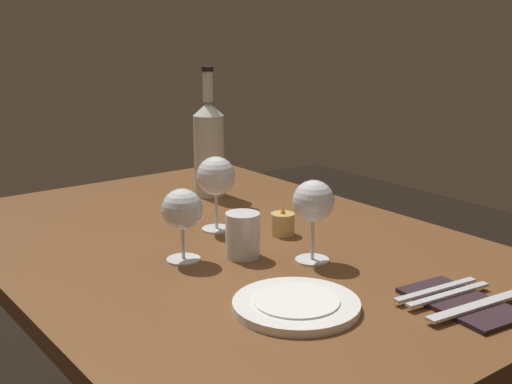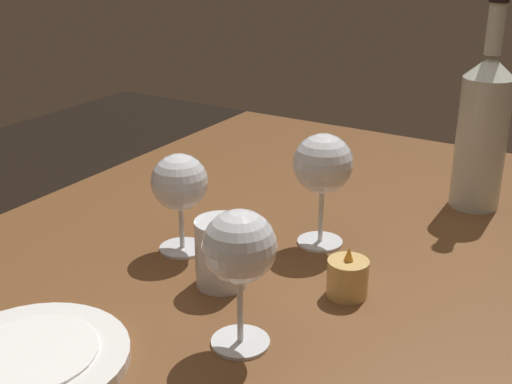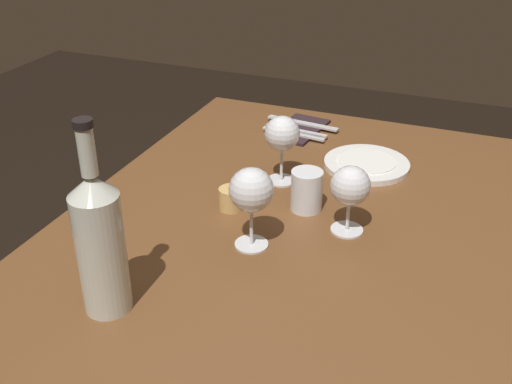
{
  "view_description": "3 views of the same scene",
  "coord_description": "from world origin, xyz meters",
  "px_view_note": "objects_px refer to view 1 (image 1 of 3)",
  "views": [
    {
      "loc": [
        1.08,
        -0.74,
        1.19
      ],
      "look_at": [
        0.06,
        0.04,
        0.85
      ],
      "focal_mm": 46.04,
      "sensor_mm": 36.0,
      "label": 1
    },
    {
      "loc": [
        0.73,
        0.42,
        1.18
      ],
      "look_at": [
        -0.0,
        -0.03,
        0.83
      ],
      "focal_mm": 47.61,
      "sensor_mm": 36.0,
      "label": 2
    },
    {
      "loc": [
        -1.0,
        -0.35,
        1.41
      ],
      "look_at": [
        0.02,
        0.06,
        0.8
      ],
      "focal_mm": 43.19,
      "sensor_mm": 36.0,
      "label": 3
    }
  ],
  "objects_px": {
    "wine_glass_centre": "(313,203)",
    "dinner_plate": "(296,305)",
    "water_tumbler": "(243,237)",
    "fork_outer": "(436,290)",
    "wine_glass_right": "(216,178)",
    "wine_glass_left": "(182,211)",
    "fork_inner": "(448,294)",
    "votive_candle": "(283,225)",
    "folded_napkin": "(461,303)",
    "table_knife": "(477,306)",
    "wine_bottle": "(209,147)"
  },
  "relations": [
    {
      "from": "wine_glass_centre",
      "to": "dinner_plate",
      "type": "bearing_deg",
      "value": -48.65
    },
    {
      "from": "water_tumbler",
      "to": "fork_outer",
      "type": "height_order",
      "value": "water_tumbler"
    },
    {
      "from": "fork_outer",
      "to": "wine_glass_right",
      "type": "bearing_deg",
      "value": -169.96
    },
    {
      "from": "wine_glass_left",
      "to": "fork_inner",
      "type": "distance_m",
      "value": 0.5
    },
    {
      "from": "fork_inner",
      "to": "votive_candle",
      "type": "bearing_deg",
      "value": 179.78
    },
    {
      "from": "dinner_plate",
      "to": "wine_glass_centre",
      "type": "bearing_deg",
      "value": 131.35
    },
    {
      "from": "wine_glass_left",
      "to": "wine_glass_centre",
      "type": "relative_size",
      "value": 0.89
    },
    {
      "from": "fork_inner",
      "to": "wine_glass_right",
      "type": "bearing_deg",
      "value": -170.41
    },
    {
      "from": "water_tumbler",
      "to": "votive_candle",
      "type": "xyz_separation_m",
      "value": [
        -0.06,
        0.15,
        -0.02
      ]
    },
    {
      "from": "wine_glass_right",
      "to": "folded_napkin",
      "type": "bearing_deg",
      "value": 9.18
    },
    {
      "from": "fork_outer",
      "to": "table_knife",
      "type": "distance_m",
      "value": 0.08
    },
    {
      "from": "wine_glass_right",
      "to": "folded_napkin",
      "type": "xyz_separation_m",
      "value": [
        0.57,
        0.09,
        -0.11
      ]
    },
    {
      "from": "wine_bottle",
      "to": "wine_glass_right",
      "type": "bearing_deg",
      "value": -30.5
    },
    {
      "from": "wine_glass_right",
      "to": "dinner_plate",
      "type": "height_order",
      "value": "wine_glass_right"
    },
    {
      "from": "votive_candle",
      "to": "water_tumbler",
      "type": "bearing_deg",
      "value": -68.71
    },
    {
      "from": "water_tumbler",
      "to": "table_knife",
      "type": "relative_size",
      "value": 0.42
    },
    {
      "from": "wine_bottle",
      "to": "water_tumbler",
      "type": "distance_m",
      "value": 0.49
    },
    {
      "from": "wine_glass_left",
      "to": "water_tumbler",
      "type": "bearing_deg",
      "value": 63.07
    },
    {
      "from": "table_knife",
      "to": "wine_glass_centre",
      "type": "bearing_deg",
      "value": -170.46
    },
    {
      "from": "wine_glass_centre",
      "to": "folded_napkin",
      "type": "distance_m",
      "value": 0.32
    },
    {
      "from": "wine_glass_left",
      "to": "wine_glass_right",
      "type": "distance_m",
      "value": 0.2
    },
    {
      "from": "wine_bottle",
      "to": "folded_napkin",
      "type": "bearing_deg",
      "value": -4.14
    },
    {
      "from": "wine_glass_right",
      "to": "wine_glass_centre",
      "type": "height_order",
      "value": "wine_glass_right"
    },
    {
      "from": "wine_glass_right",
      "to": "dinner_plate",
      "type": "bearing_deg",
      "value": -17.18
    },
    {
      "from": "wine_glass_left",
      "to": "fork_inner",
      "type": "bearing_deg",
      "value": 30.46
    },
    {
      "from": "wine_glass_left",
      "to": "fork_outer",
      "type": "relative_size",
      "value": 0.79
    },
    {
      "from": "water_tumbler",
      "to": "folded_napkin",
      "type": "bearing_deg",
      "value": 20.28
    },
    {
      "from": "wine_glass_centre",
      "to": "folded_napkin",
      "type": "xyz_separation_m",
      "value": [
        0.3,
        0.06,
        -0.11
      ]
    },
    {
      "from": "wine_bottle",
      "to": "dinner_plate",
      "type": "relative_size",
      "value": 1.63
    },
    {
      "from": "votive_candle",
      "to": "fork_outer",
      "type": "height_order",
      "value": "votive_candle"
    },
    {
      "from": "wine_glass_left",
      "to": "fork_inner",
      "type": "xyz_separation_m",
      "value": [
        0.43,
        0.25,
        -0.09
      ]
    },
    {
      "from": "water_tumbler",
      "to": "fork_outer",
      "type": "distance_m",
      "value": 0.38
    },
    {
      "from": "wine_bottle",
      "to": "votive_candle",
      "type": "xyz_separation_m",
      "value": [
        0.37,
        -0.06,
        -0.11
      ]
    },
    {
      "from": "water_tumbler",
      "to": "fork_inner",
      "type": "bearing_deg",
      "value": 21.51
    },
    {
      "from": "fork_inner",
      "to": "wine_bottle",
      "type": "bearing_deg",
      "value": 175.73
    },
    {
      "from": "folded_napkin",
      "to": "fork_outer",
      "type": "distance_m",
      "value": 0.05
    },
    {
      "from": "wine_glass_centre",
      "to": "table_knife",
      "type": "distance_m",
      "value": 0.35
    },
    {
      "from": "wine_glass_right",
      "to": "fork_outer",
      "type": "xyz_separation_m",
      "value": [
        0.52,
        0.09,
        -0.11
      ]
    },
    {
      "from": "water_tumbler",
      "to": "dinner_plate",
      "type": "height_order",
      "value": "water_tumbler"
    },
    {
      "from": "wine_glass_centre",
      "to": "fork_outer",
      "type": "height_order",
      "value": "wine_glass_centre"
    },
    {
      "from": "votive_candle",
      "to": "wine_bottle",
      "type": "bearing_deg",
      "value": 171.11
    },
    {
      "from": "fork_inner",
      "to": "fork_outer",
      "type": "bearing_deg",
      "value": 180.0
    },
    {
      "from": "votive_candle",
      "to": "wine_glass_right",
      "type": "bearing_deg",
      "value": -140.65
    },
    {
      "from": "wine_glass_centre",
      "to": "fork_inner",
      "type": "bearing_deg",
      "value": 11.41
    },
    {
      "from": "wine_glass_right",
      "to": "votive_candle",
      "type": "relative_size",
      "value": 2.47
    },
    {
      "from": "dinner_plate",
      "to": "fork_inner",
      "type": "xyz_separation_m",
      "value": [
        0.13,
        0.22,
        0.0
      ]
    },
    {
      "from": "fork_inner",
      "to": "water_tumbler",
      "type": "bearing_deg",
      "value": -158.49
    },
    {
      "from": "fork_outer",
      "to": "table_knife",
      "type": "bearing_deg",
      "value": 0.0
    },
    {
      "from": "fork_inner",
      "to": "wine_glass_centre",
      "type": "bearing_deg",
      "value": -168.59
    },
    {
      "from": "wine_glass_right",
      "to": "wine_bottle",
      "type": "bearing_deg",
      "value": 149.5
    }
  ]
}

